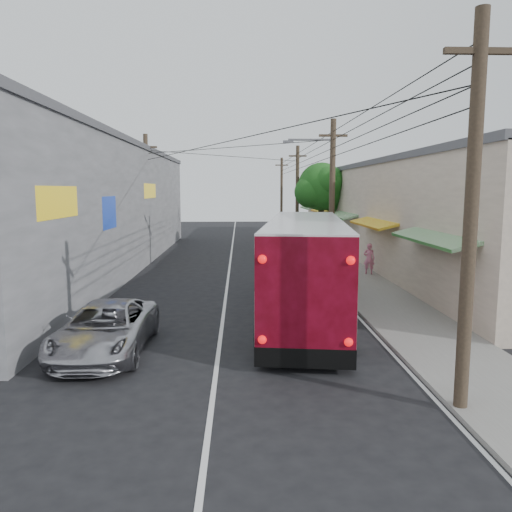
{
  "coord_description": "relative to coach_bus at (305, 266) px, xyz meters",
  "views": [
    {
      "loc": [
        0.62,
        -11.74,
        4.6
      ],
      "look_at": [
        1.25,
        7.63,
        2.0
      ],
      "focal_mm": 35.0,
      "sensor_mm": 36.0,
      "label": 1
    }
  ],
  "objects": [
    {
      "name": "ground",
      "position": [
        -3.01,
        -6.21,
        -1.82
      ],
      "size": [
        120.0,
        120.0,
        0.0
      ],
      "primitive_type": "plane",
      "color": "black",
      "rests_on": "ground"
    },
    {
      "name": "sidewalk",
      "position": [
        3.49,
        13.79,
        -1.76
      ],
      "size": [
        3.0,
        80.0,
        0.12
      ],
      "primitive_type": "cube",
      "color": "slate",
      "rests_on": "ground"
    },
    {
      "name": "building_right",
      "position": [
        7.98,
        15.79,
        1.33
      ],
      "size": [
        7.09,
        40.0,
        6.25
      ],
      "color": "beige",
      "rests_on": "ground"
    },
    {
      "name": "building_left",
      "position": [
        -11.51,
        11.79,
        1.83
      ],
      "size": [
        7.2,
        36.0,
        7.25
      ],
      "color": "gray",
      "rests_on": "ground"
    },
    {
      "name": "utility_poles",
      "position": [
        0.11,
        14.12,
        2.3
      ],
      "size": [
        11.8,
        45.28,
        8.0
      ],
      "color": "#473828",
      "rests_on": "ground"
    },
    {
      "name": "street_tree",
      "position": [
        3.86,
        19.81,
        2.85
      ],
      "size": [
        4.4,
        4.0,
        6.6
      ],
      "color": "#3F2B19",
      "rests_on": "ground"
    },
    {
      "name": "coach_bus",
      "position": [
        0.0,
        0.0,
        0.0
      ],
      "size": [
        4.09,
        12.44,
        3.52
      ],
      "rotation": [
        0.0,
        0.0,
        -0.13
      ],
      "color": "silver",
      "rests_on": "ground"
    },
    {
      "name": "jeepney",
      "position": [
        -6.19,
        -4.16,
        -1.12
      ],
      "size": [
        2.34,
        5.05,
        1.4
      ],
      "primitive_type": "imported",
      "rotation": [
        0.0,
        0.0,
        -0.0
      ],
      "color": "#B0AFB6",
      "rests_on": "ground"
    },
    {
      "name": "parked_suv",
      "position": [
        0.79,
        9.28,
        -1.09
      ],
      "size": [
        2.41,
        5.17,
        1.46
      ],
      "primitive_type": "imported",
      "rotation": [
        0.0,
        0.0,
        -0.07
      ],
      "color": "gray",
      "rests_on": "ground"
    },
    {
      "name": "parked_car_mid",
      "position": [
        1.59,
        16.87,
        -1.18
      ],
      "size": [
        1.76,
        3.85,
        1.28
      ],
      "primitive_type": "imported",
      "rotation": [
        0.0,
        0.0,
        0.07
      ],
      "color": "#222227",
      "rests_on": "ground"
    },
    {
      "name": "parked_car_far",
      "position": [
        1.59,
        24.69,
        -1.1
      ],
      "size": [
        1.83,
        4.49,
        1.45
      ],
      "primitive_type": "imported",
      "rotation": [
        0.0,
        0.0,
        -0.07
      ],
      "color": "black",
      "rests_on": "ground"
    },
    {
      "name": "pedestrian_near",
      "position": [
        4.47,
        8.06,
        -0.88
      ],
      "size": [
        0.7,
        0.59,
        1.64
      ],
      "primitive_type": "imported",
      "rotation": [
        0.0,
        0.0,
        2.74
      ],
      "color": "pink",
      "rests_on": "sidewalk"
    },
    {
      "name": "pedestrian_far",
      "position": [
        2.56,
        6.47,
        -0.99
      ],
      "size": [
        0.81,
        0.69,
        1.43
      ],
      "primitive_type": "imported",
      "rotation": [
        0.0,
        0.0,
        2.9
      ],
      "color": "#829DBD",
      "rests_on": "sidewalk"
    }
  ]
}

